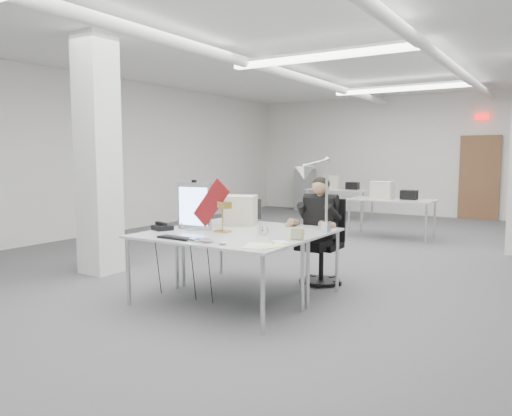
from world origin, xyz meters
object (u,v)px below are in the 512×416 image
Objects in this scene: seated_person at (320,213)px; desk_phone at (162,228)px; office_chair at (321,244)px; bankers_lamp at (222,216)px; desk_main at (213,239)px; laptop at (197,241)px; architect_lamp at (317,192)px; monitor at (194,206)px; beige_monitor at (240,210)px.

desk_phone is at bearing -139.36° from seated_person.
office_chair is 2.84× the size of bankers_lamp.
desk_main is 0.30m from laptop.
bankers_lamp is (-0.65, -1.20, 0.43)m from office_chair.
seated_person is at bearing 115.99° from architect_lamp.
monitor is 0.40m from bankers_lamp.
monitor is at bearing -135.93° from office_chair.
desk_phone is (-0.83, 0.41, 0.01)m from laptop.
desk_phone is at bearing -136.92° from bankers_lamp.
beige_monitor reaches higher than desk_main.
desk_main is at bearing -114.32° from office_chair.
desk_phone reaches higher than desk_main.
architect_lamp reaches higher than desk_main.
bankers_lamp reaches higher than laptop.
monitor reaches higher than desk_main.
desk_main is 1.64m from office_chair.
seated_person is 1.76× the size of monitor.
laptop is 0.85× the size of bankers_lamp.
bankers_lamp and beige_monitor have the same top height.
beige_monitor is (0.50, 0.84, 0.15)m from desk_phone.
office_chair is 1.92m from laptop.
bankers_lamp is (-0.16, 0.64, 0.17)m from laptop.
desk_phone is at bearing 172.27° from desk_main.
office_chair is at bearing 44.46° from monitor.
desk_phone is 1.80m from architect_lamp.
desk_main is at bearing -137.18° from architect_lamp.
laptop is 0.93m from desk_phone.
beige_monitor is at bearing -150.03° from office_chair.
bankers_lamp is at bearing -95.26° from beige_monitor.
seated_person is (0.00, -0.05, 0.40)m from office_chair.
architect_lamp is (1.15, -0.26, 0.28)m from beige_monitor.
architect_lamp is (0.85, 0.69, 0.47)m from desk_main.
beige_monitor is (0.21, 0.62, -0.09)m from monitor.
beige_monitor is (-0.33, 1.25, 0.17)m from laptop.
desk_main is 3.34× the size of monitor.
bankers_lamp reaches higher than desk_phone.
desk_phone is 0.99m from beige_monitor.
beige_monitor is (-0.82, -0.54, 0.03)m from seated_person.
monitor reaches higher than laptop.
office_chair reaches higher than laptop.
architect_lamp is at bearing 9.93° from monitor.
desk_main is at bearing 107.43° from laptop.
desk_main is 0.41m from bankers_lamp.
architect_lamp reaches higher than beige_monitor.
laptop is 1.30m from beige_monitor.
architect_lamp is at bearing 42.28° from desk_phone.
architect_lamp is (1.65, 0.58, 0.43)m from desk_phone.
laptop is at bearing -83.63° from desk_main.
desk_phone is (-1.32, -1.43, 0.28)m from office_chair.
seated_person is at bearing 68.99° from desk_phone.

